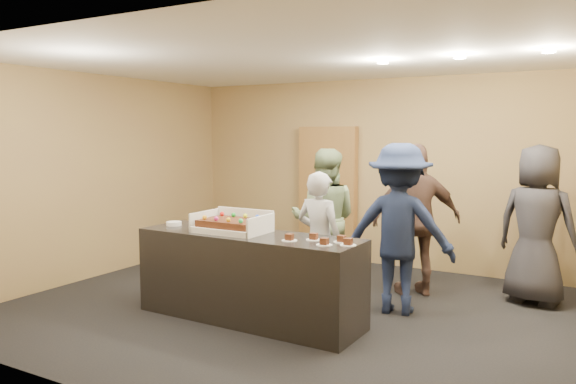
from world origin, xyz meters
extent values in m
plane|color=black|center=(0.00, 0.00, 0.00)|extent=(6.00, 6.00, 0.00)
plane|color=white|center=(0.00, 0.00, 2.70)|extent=(6.00, 6.00, 0.00)
cube|color=#A0864D|center=(0.00, 2.50, 1.35)|extent=(6.00, 0.04, 2.70)
cube|color=#A0864D|center=(0.00, -2.50, 1.35)|extent=(6.00, 0.04, 2.70)
cube|color=#A0864D|center=(-3.00, 0.00, 1.35)|extent=(0.04, 5.00, 2.70)
cube|color=black|center=(-0.23, -0.53, 0.45)|extent=(2.42, 0.75, 0.90)
cube|color=brown|center=(-0.75, 2.41, 1.01)|extent=(0.92, 0.15, 2.02)
cube|color=white|center=(-0.44, -0.53, 0.93)|extent=(0.71, 0.50, 0.06)
cube|color=white|center=(-0.79, -0.53, 1.00)|extent=(0.02, 0.50, 0.19)
cube|color=white|center=(-0.08, -0.53, 1.00)|extent=(0.02, 0.50, 0.19)
cube|color=white|center=(-0.44, -0.28, 1.01)|extent=(0.71, 0.02, 0.22)
cube|color=#3B1E0D|center=(-0.44, -0.53, 0.99)|extent=(0.63, 0.43, 0.07)
sphere|color=red|center=(-0.67, -0.38, 1.05)|extent=(0.05, 0.05, 0.05)
sphere|color=green|center=(-0.52, -0.38, 1.05)|extent=(0.05, 0.05, 0.05)
sphere|color=#D7F219|center=(-0.37, -0.38, 1.05)|extent=(0.05, 0.05, 0.05)
sphere|color=blue|center=(-0.22, -0.38, 1.05)|extent=(0.05, 0.05, 0.05)
sphere|color=orange|center=(-0.67, -0.68, 1.05)|extent=(0.05, 0.05, 0.05)
sphere|color=#BC2888|center=(-0.52, -0.68, 1.05)|extent=(0.05, 0.05, 0.05)
sphere|color=gold|center=(-0.37, -0.68, 1.05)|extent=(0.05, 0.05, 0.05)
sphere|color=#27C660|center=(-0.22, -0.68, 1.05)|extent=(0.05, 0.05, 0.05)
cylinder|color=white|center=(-1.24, -0.51, 0.92)|extent=(0.17, 0.17, 0.04)
cylinder|color=white|center=(0.32, -0.66, 0.90)|extent=(0.15, 0.15, 0.01)
cube|color=#3B1E0D|center=(0.32, -0.66, 0.94)|extent=(0.07, 0.06, 0.06)
cylinder|color=white|center=(0.51, -0.51, 0.90)|extent=(0.15, 0.15, 0.01)
cube|color=#3B1E0D|center=(0.51, -0.51, 0.94)|extent=(0.07, 0.06, 0.06)
cylinder|color=white|center=(0.71, -0.68, 0.90)|extent=(0.15, 0.15, 0.01)
cube|color=#3B1E0D|center=(0.71, -0.68, 0.94)|extent=(0.07, 0.06, 0.06)
cylinder|color=white|center=(0.79, -0.48, 0.90)|extent=(0.15, 0.15, 0.01)
cube|color=#3B1E0D|center=(0.79, -0.48, 0.94)|extent=(0.07, 0.06, 0.06)
cylinder|color=white|center=(0.90, -0.59, 0.90)|extent=(0.15, 0.15, 0.01)
cube|color=#3B1E0D|center=(0.90, -0.59, 0.94)|extent=(0.07, 0.06, 0.06)
imported|color=#ADAEB3|center=(0.22, 0.19, 0.76)|extent=(0.58, 0.41, 1.51)
imported|color=gray|center=(-0.08, 0.92, 0.87)|extent=(1.02, 0.91, 1.74)
imported|color=#151E3C|center=(1.02, 0.49, 0.91)|extent=(1.27, 0.86, 1.82)
imported|color=#4E362D|center=(1.00, 1.21, 0.90)|extent=(1.12, 0.97, 1.80)
imported|color=#26262B|center=(2.27, 1.55, 0.90)|extent=(0.99, 0.76, 1.80)
cylinder|color=#FFEAC6|center=(0.80, 0.50, 2.67)|extent=(0.12, 0.12, 0.03)
cylinder|color=#FFEAC6|center=(1.60, 0.50, 2.67)|extent=(0.12, 0.12, 0.03)
cylinder|color=#FFEAC6|center=(2.40, 0.50, 2.67)|extent=(0.12, 0.12, 0.03)
camera|label=1|loc=(2.92, -5.23, 1.92)|focal=35.00mm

